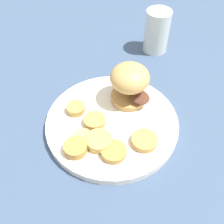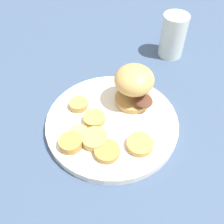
# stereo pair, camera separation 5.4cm
# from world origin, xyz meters

# --- Properties ---
(ground_plane) EXTENTS (4.00, 4.00, 0.00)m
(ground_plane) POSITION_xyz_m (0.00, 0.00, 0.00)
(ground_plane) COLOR #3D5170
(dinner_plate) EXTENTS (0.29, 0.29, 0.02)m
(dinner_plate) POSITION_xyz_m (0.00, 0.00, 0.01)
(dinner_plate) COLOR white
(dinner_plate) RESTS_ON ground_plane
(sandwich) EXTENTS (0.10, 0.10, 0.09)m
(sandwich) POSITION_xyz_m (0.07, 0.01, 0.07)
(sandwich) COLOR tan
(sandwich) RESTS_ON dinner_plate
(potato_round_0) EXTENTS (0.04, 0.04, 0.01)m
(potato_round_0) POSITION_xyz_m (-0.03, 0.08, 0.03)
(potato_round_0) COLOR tan
(potato_round_0) RESTS_ON dinner_plate
(potato_round_1) EXTENTS (0.05, 0.05, 0.02)m
(potato_round_1) POSITION_xyz_m (-0.06, -0.02, 0.03)
(potato_round_1) COLOR tan
(potato_round_1) RESTS_ON dinner_plate
(potato_round_2) EXTENTS (0.05, 0.05, 0.01)m
(potato_round_2) POSITION_xyz_m (-0.06, -0.06, 0.03)
(potato_round_2) COLOR #BC8942
(potato_round_2) RESTS_ON dinner_plate
(potato_round_3) EXTENTS (0.05, 0.05, 0.01)m
(potato_round_3) POSITION_xyz_m (-0.03, 0.02, 0.03)
(potato_round_3) COLOR tan
(potato_round_3) RESTS_ON dinner_plate
(potato_round_4) EXTENTS (0.05, 0.05, 0.01)m
(potato_round_4) POSITION_xyz_m (0.00, -0.09, 0.03)
(potato_round_4) COLOR tan
(potato_round_4) RESTS_ON dinner_plate
(potato_round_5) EXTENTS (0.05, 0.05, 0.02)m
(potato_round_5) POSITION_xyz_m (-0.10, 0.00, 0.03)
(potato_round_5) COLOR #BC8942
(potato_round_5) RESTS_ON dinner_plate
(potato_round_6) EXTENTS (0.04, 0.04, 0.01)m
(potato_round_6) POSITION_xyz_m (-0.08, 0.01, 0.02)
(potato_round_6) COLOR #DBB766
(potato_round_6) RESTS_ON dinner_plate
(drinking_glass) EXTENTS (0.07, 0.07, 0.12)m
(drinking_glass) POSITION_xyz_m (0.29, 0.10, 0.06)
(drinking_glass) COLOR silver
(drinking_glass) RESTS_ON ground_plane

